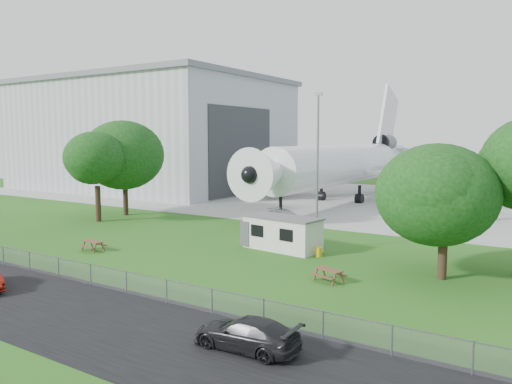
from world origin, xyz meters
The scene contains 16 objects.
ground centered at (0.00, 0.00, 0.00)m, with size 160.00×160.00×0.00m, color #35751F.
asphalt_strip centered at (0.00, -13.00, 0.01)m, with size 120.00×8.00×0.02m, color black.
concrete_apron centered at (0.00, 38.00, 0.01)m, with size 120.00×46.00×0.03m, color #B7B7B2.
hangar centered at (-37.97, 36.00, 9.41)m, with size 43.00×31.00×18.55m.
airliner centered at (-2.00, 35.86, 5.27)m, with size 46.36×47.73×17.69m.
site_cabin centered at (5.88, 4.91, 1.31)m, with size 6.90×3.47×2.62m.
picnic_west centered at (-6.30, -3.30, 0.00)m, with size 1.80×1.50×0.76m, color brown, non-canonical shape.
picnic_east centered at (12.54, -1.17, 0.00)m, with size 1.80×1.50×0.76m, color brown, non-canonical shape.
fence centered at (0.00, -9.50, 0.00)m, with size 58.00×0.04×1.30m, color gray.
lamp_mast centered at (8.20, 6.20, 6.00)m, with size 0.16×0.16×12.00m, color slate.
tree_west_big centered at (-17.86, 10.86, 6.42)m, with size 9.58×9.58×11.22m.
tree_west_small centered at (-16.95, 6.22, 6.39)m, with size 6.36×6.36×9.59m.
tree_east_front centered at (18.23, 3.09, 5.09)m, with size 7.74×7.74×8.97m.
tree_far_apron centered at (17.66, 28.92, 5.35)m, with size 5.21×5.21×7.98m.
car_east_van centered at (13.76, -12.08, 0.67)m, with size 1.88×4.62×1.34m, color black.
car_apron_van centered at (0.22, 15.56, 0.69)m, with size 1.93×4.75×1.38m, color silver.
Camera 1 is at (24.65, -28.53, 8.68)m, focal length 35.00 mm.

